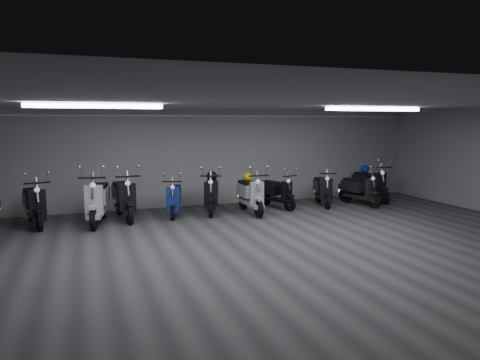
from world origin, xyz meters
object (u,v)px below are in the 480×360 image
object	(u,v)px
scooter_7	(277,187)
scooter_8	(323,184)
helmet_1	(365,169)
scooter_3	(124,191)
scooter_10	(370,179)
scooter_5	(212,188)
helmet_2	(212,176)
scooter_9	(360,184)
scooter_4	(174,193)
scooter_1	(34,198)
scooter_6	(251,188)
scooter_2	(98,193)
helmet_0	(248,177)

from	to	relation	value
scooter_7	scooter_8	xyz separation A→B (m)	(1.44, -0.09, 0.02)
helmet_1	scooter_3	bearing A→B (deg)	-177.34
scooter_7	scooter_10	xyz separation A→B (m)	(3.17, 0.05, 0.08)
scooter_5	helmet_2	distance (m)	0.39
scooter_8	scooter_3	bearing A→B (deg)	-163.93
scooter_9	helmet_1	size ratio (longest dim) A/B	6.42
scooter_4	scooter_10	bearing A→B (deg)	16.78
scooter_1	scooter_6	xyz separation A→B (m)	(5.33, -0.32, -0.01)
scooter_8	scooter_7	bearing A→B (deg)	-166.94
scooter_10	scooter_2	bearing A→B (deg)	178.92
scooter_1	scooter_9	distance (m)	8.77
scooter_1	scooter_8	size ratio (longest dim) A/B	1.09
scooter_5	scooter_9	distance (m)	4.43
scooter_5	helmet_1	xyz separation A→B (m)	(5.10, 0.32, 0.31)
scooter_3	scooter_5	distance (m)	2.30
scooter_2	scooter_8	size ratio (longest dim) A/B	1.19
scooter_2	scooter_10	world-z (taller)	scooter_2
helmet_0	scooter_2	bearing A→B (deg)	-177.44
scooter_6	helmet_2	world-z (taller)	scooter_6
scooter_8	helmet_0	bearing A→B (deg)	-161.60
scooter_6	scooter_9	size ratio (longest dim) A/B	1.09
helmet_1	helmet_2	world-z (taller)	helmet_2
scooter_10	helmet_1	size ratio (longest dim) A/B	7.10
scooter_9	helmet_2	bearing A→B (deg)	158.84
scooter_5	helmet_1	distance (m)	5.12
scooter_5	helmet_1	world-z (taller)	scooter_5
scooter_4	helmet_2	size ratio (longest dim) A/B	5.73
scooter_2	scooter_3	bearing A→B (deg)	36.21
scooter_8	scooter_10	bearing A→B (deg)	20.91
scooter_6	helmet_1	world-z (taller)	scooter_6
scooter_5	scooter_6	xyz separation A→B (m)	(0.98, -0.40, 0.01)
scooter_9	scooter_3	bearing A→B (deg)	164.06
scooter_5	helmet_0	size ratio (longest dim) A/B	7.58
scooter_5	scooter_7	size ratio (longest dim) A/B	1.10
scooter_7	scooter_9	distance (m)	2.51
scooter_10	helmet_0	distance (m)	4.15
scooter_3	scooter_5	world-z (taller)	scooter_3
scooter_9	scooter_2	bearing A→B (deg)	166.67
scooter_3	scooter_8	bearing A→B (deg)	-6.29
scooter_2	scooter_9	distance (m)	7.35
scooter_1	scooter_9	world-z (taller)	scooter_1
helmet_0	helmet_1	xyz separation A→B (m)	(4.12, 0.47, 0.02)
scooter_2	scooter_4	size ratio (longest dim) A/B	1.23
scooter_7	helmet_0	xyz separation A→B (m)	(-0.96, -0.17, 0.35)
scooter_3	helmet_2	bearing A→B (deg)	0.40
scooter_2	helmet_0	size ratio (longest dim) A/B	8.47
scooter_10	scooter_3	bearing A→B (deg)	176.86
scooter_4	scooter_8	xyz separation A→B (m)	(4.40, -0.03, 0.02)
scooter_7	scooter_10	bearing A→B (deg)	-15.62
helmet_0	scooter_1	bearing A→B (deg)	179.23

